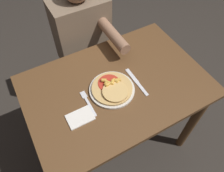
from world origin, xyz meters
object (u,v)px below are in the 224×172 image
(person_diner, at_px, (83,39))
(plate, at_px, (112,90))
(pizza, at_px, (112,88))
(knife, at_px, (137,82))
(dining_table, at_px, (116,98))
(fork, at_px, (88,102))

(person_diner, bearing_deg, plate, -96.93)
(plate, height_order, pizza, pizza)
(pizza, bearing_deg, knife, -6.94)
(dining_table, distance_m, person_diner, 0.54)
(plate, distance_m, knife, 0.15)
(plate, bearing_deg, pizza, -79.54)
(dining_table, height_order, fork, fork)
(plate, xyz_separation_m, pizza, (0.00, -0.00, 0.02))
(dining_table, relative_size, knife, 4.73)
(fork, relative_size, person_diner, 0.15)
(dining_table, height_order, knife, knife)
(fork, xyz_separation_m, knife, (0.31, -0.02, 0.00))
(fork, distance_m, person_diner, 0.61)
(pizza, bearing_deg, plate, 100.46)
(dining_table, height_order, pizza, pizza)
(knife, bearing_deg, pizza, 173.06)
(dining_table, xyz_separation_m, person_diner, (0.03, 0.54, 0.06))
(fork, bearing_deg, plate, 1.64)
(dining_table, height_order, person_diner, person_diner)
(pizza, relative_size, knife, 1.03)
(person_diner, bearing_deg, dining_table, -92.70)
(plate, distance_m, person_diner, 0.57)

